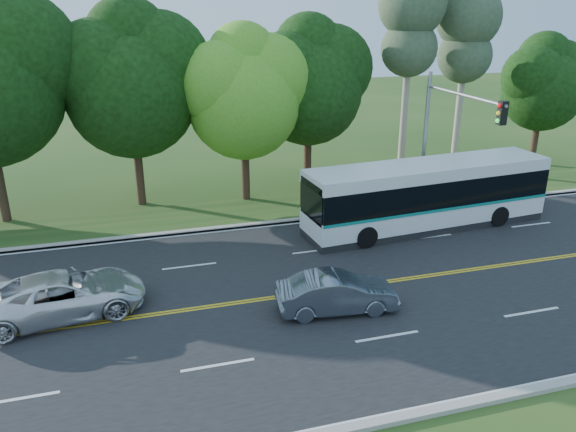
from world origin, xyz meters
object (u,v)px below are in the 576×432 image
object	(u,v)px
traffic_signal	(447,127)
sedan	(337,293)
suv	(64,295)
transit_bus	(427,196)

from	to	relation	value
traffic_signal	sedan	bearing A→B (deg)	-139.13
sedan	suv	xyz separation A→B (m)	(-9.05, 2.36, 0.07)
transit_bus	sedan	world-z (taller)	transit_bus
transit_bus	traffic_signal	bearing A→B (deg)	26.28
sedan	suv	bearing A→B (deg)	81.78
sedan	traffic_signal	bearing A→B (deg)	-42.76
traffic_signal	transit_bus	world-z (taller)	traffic_signal
traffic_signal	sedan	size ratio (longest dim) A/B	1.69
traffic_signal	sedan	distance (m)	11.27
transit_bus	sedan	distance (m)	9.33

